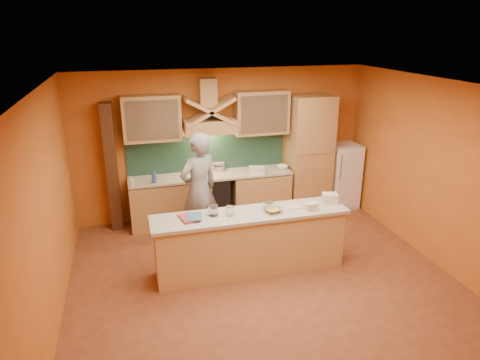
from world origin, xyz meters
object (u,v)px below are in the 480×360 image
object	(u,v)px
stove	(212,198)
mixing_bowl	(273,210)
kitchen_scale	(269,207)
fridge	(342,176)
person	(199,190)

from	to	relation	value
stove	mixing_bowl	distance (m)	2.09
stove	kitchen_scale	world-z (taller)	kitchen_scale
stove	mixing_bowl	xyz separation A→B (m)	(0.52, -1.95, 0.53)
fridge	mixing_bowl	distance (m)	2.94
fridge	person	world-z (taller)	person
stove	fridge	xyz separation A→B (m)	(2.70, 0.00, 0.20)
person	fridge	bearing A→B (deg)	170.71
stove	person	world-z (taller)	person
kitchen_scale	mixing_bowl	xyz separation A→B (m)	(0.03, -0.09, -0.02)
mixing_bowl	stove	bearing A→B (deg)	105.03
kitchen_scale	stove	bearing A→B (deg)	112.43
fridge	stove	bearing A→B (deg)	180.00
fridge	person	bearing A→B (deg)	-164.38
stove	person	xyz separation A→B (m)	(-0.37, -0.86, 0.52)
stove	person	bearing A→B (deg)	-113.56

